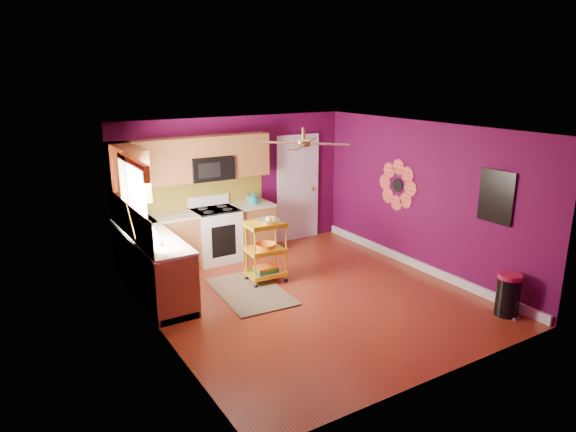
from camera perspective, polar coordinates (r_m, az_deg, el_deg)
ground at (r=7.81m, az=2.41°, el=-8.92°), size 5.00×5.00×0.00m
room_envelope at (r=7.30m, az=2.73°, el=2.87°), size 4.54×5.04×2.52m
lower_cabinets at (r=8.61m, az=-11.90°, el=-3.76°), size 2.81×2.31×0.94m
electric_range at (r=9.18m, az=-8.01°, el=-2.02°), size 0.76×0.66×1.13m
upper_cabinetry at (r=8.63m, az=-12.56°, el=5.63°), size 2.80×2.30×1.26m
left_window at (r=7.31m, az=-16.85°, el=3.07°), size 0.08×1.35×1.08m
panel_door at (r=10.15m, az=1.08°, el=3.01°), size 0.95×0.11×2.15m
right_wall_art at (r=8.51m, az=16.41°, el=2.79°), size 0.04×2.74×1.04m
ceiling_fan at (r=7.33m, az=1.73°, el=8.16°), size 1.01×1.01×0.26m
shag_rug at (r=7.96m, az=-4.21°, el=-8.35°), size 1.05×1.61×0.02m
rolling_cart at (r=8.15m, az=-2.42°, el=-3.65°), size 0.62×0.47×1.08m
trash_can at (r=7.74m, az=23.25°, el=-8.05°), size 0.34×0.36×0.60m
teal_kettle at (r=9.32m, az=-3.93°, el=1.82°), size 0.18×0.18×0.21m
toaster at (r=9.37m, az=-3.99°, el=1.94°), size 0.22×0.15×0.18m
soap_bottle_a at (r=7.56m, az=-14.72°, el=-1.87°), size 0.09×0.09×0.19m
soap_bottle_b at (r=7.87m, az=-15.69°, el=-1.27°), size 0.15×0.15×0.19m
counter_dish at (r=8.52m, az=-16.91°, el=-0.50°), size 0.28×0.28×0.07m
counter_cup at (r=7.30m, az=-14.21°, el=-2.84°), size 0.12×0.12×0.10m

